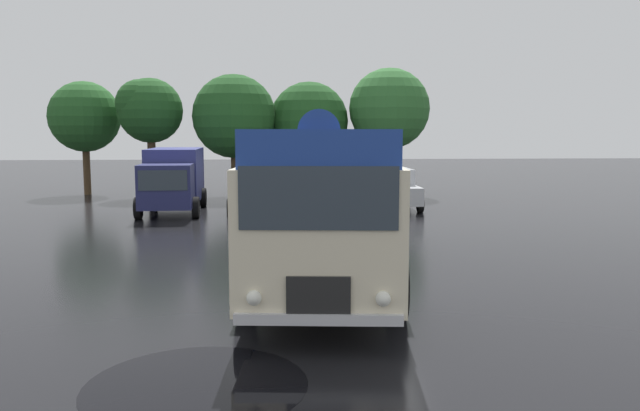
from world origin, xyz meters
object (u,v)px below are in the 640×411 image
object	(u,v)px
car_near_left	(252,190)
box_van	(174,177)
car_mid_left	(322,189)
car_mid_right	(392,188)
vintage_bus	(325,191)

from	to	relation	value
car_near_left	box_van	world-z (taller)	box_van
car_mid_left	car_mid_right	xyz separation A→B (m)	(2.95, 0.19, 0.00)
car_near_left	vintage_bus	bearing A→B (deg)	-80.14
box_van	car_near_left	bearing A→B (deg)	-0.87
car_mid_left	box_van	size ratio (longest dim) A/B	0.75
vintage_bus	car_mid_right	size ratio (longest dim) A/B	2.45
car_near_left	car_mid_left	bearing A→B (deg)	3.41
box_van	car_mid_right	bearing A→B (deg)	2.00
car_mid_left	car_near_left	bearing A→B (deg)	-176.59
car_near_left	box_van	size ratio (longest dim) A/B	0.73
vintage_bus	car_mid_right	xyz separation A→B (m)	(3.74, 12.06, -1.05)
car_near_left	car_mid_left	xyz separation A→B (m)	(2.82, 0.17, 0.00)
vintage_bus	box_van	size ratio (longest dim) A/B	1.76
car_mid_left	vintage_bus	bearing A→B (deg)	-93.80
vintage_bus	box_van	xyz separation A→B (m)	(-5.15, 11.75, -0.53)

